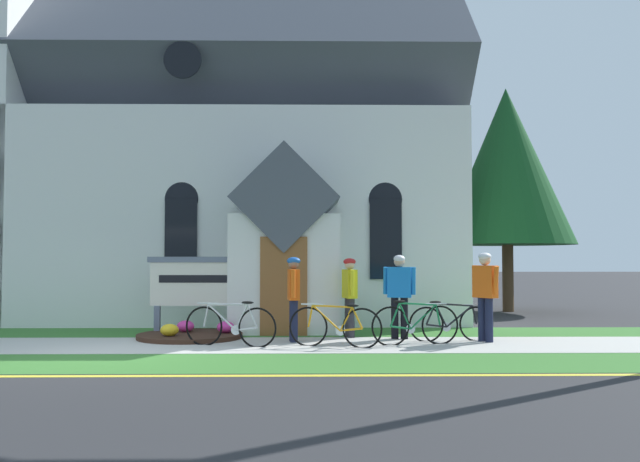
{
  "coord_description": "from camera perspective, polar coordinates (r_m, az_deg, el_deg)",
  "views": [
    {
      "loc": [
        3.46,
        -11.08,
        1.62
      ],
      "look_at": [
        3.67,
        3.02,
        2.22
      ],
      "focal_mm": 37.17,
      "sensor_mm": 36.0,
      "label": 1
    }
  ],
  "objects": [
    {
      "name": "bicycle_silver",
      "position": [
        12.55,
        -7.69,
        -8.05
      ],
      "size": [
        1.76,
        0.54,
        0.86
      ],
      "color": "black",
      "rests_on": "ground"
    },
    {
      "name": "bicycle_orange",
      "position": [
        12.77,
        8.19,
        -7.95
      ],
      "size": [
        1.72,
        0.42,
        0.87
      ],
      "color": "black",
      "rests_on": "ground"
    },
    {
      "name": "bicycle_black",
      "position": [
        12.33,
        1.33,
        -8.19
      ],
      "size": [
        1.71,
        0.56,
        0.81
      ],
      "color": "black",
      "rests_on": "ground"
    },
    {
      "name": "church_sign",
      "position": [
        14.41,
        -10.7,
        -4.48
      ],
      "size": [
        2.03,
        0.15,
        1.67
      ],
      "color": "slate",
      "rests_on": "ground"
    },
    {
      "name": "bicycle_red",
      "position": [
        13.45,
        11.22,
        -7.75
      ],
      "size": [
        1.72,
        0.22,
        0.82
      ],
      "color": "black",
      "rests_on": "ground"
    },
    {
      "name": "sidewalk_slab",
      "position": [
        13.03,
        -14.6,
        -9.49
      ],
      "size": [
        32.0,
        2.34,
        0.01
      ],
      "primitive_type": "cube",
      "color": "#B7B5AD",
      "rests_on": "ground"
    },
    {
      "name": "church_lawn",
      "position": [
        15.11,
        -12.65,
        -8.53
      ],
      "size": [
        24.0,
        1.94,
        0.01
      ],
      "primitive_type": "cube",
      "color": "#38722D",
      "rests_on": "ground"
    },
    {
      "name": "cyclist_in_green_jersey",
      "position": [
        13.82,
        2.57,
        -5.19
      ],
      "size": [
        0.31,
        0.69,
        1.64
      ],
      "color": "#2D2D33",
      "rests_on": "ground"
    },
    {
      "name": "church_building",
      "position": [
        20.18,
        -10.83,
        6.51
      ],
      "size": [
        14.34,
        10.27,
        13.57
      ],
      "color": "white",
      "rests_on": "ground"
    },
    {
      "name": "cyclist_in_blue_jersey",
      "position": [
        13.56,
        6.85,
        -5.03
      ],
      "size": [
        0.63,
        0.36,
        1.71
      ],
      "color": "black",
      "rests_on": "ground"
    },
    {
      "name": "cyclist_in_yellow_jersey",
      "position": [
        13.4,
        14.03,
        -4.87
      ],
      "size": [
        0.44,
        0.72,
        1.75
      ],
      "color": "#191E38",
      "rests_on": "ground"
    },
    {
      "name": "cyclist_in_white_jersey",
      "position": [
        13.03,
        -2.29,
        -5.29
      ],
      "size": [
        0.29,
        0.75,
        1.66
      ],
      "color": "#191E38",
      "rests_on": "ground"
    },
    {
      "name": "grass_verge",
      "position": [
        10.97,
        -17.31,
        -10.81
      ],
      "size": [
        32.0,
        1.96,
        0.01
      ],
      "primitive_type": "cube",
      "color": "#38722D",
      "rests_on": "ground"
    },
    {
      "name": "ground",
      "position": [
        15.55,
        -13.87,
        -8.35
      ],
      "size": [
        140.0,
        140.0,
        0.0
      ],
      "primitive_type": "plane",
      "color": "#2B2B2D"
    },
    {
      "name": "curb_paint_stripe",
      "position": [
        9.9,
        -19.21,
        -11.72
      ],
      "size": [
        28.0,
        0.16,
        0.01
      ],
      "primitive_type": "cube",
      "color": "yellow",
      "rests_on": "ground"
    },
    {
      "name": "roadside_conifer",
      "position": [
        21.59,
        15.77,
        5.37
      ],
      "size": [
        4.13,
        4.13,
        7.0
      ],
      "color": "#4C3823",
      "rests_on": "ground"
    },
    {
      "name": "flower_bed",
      "position": [
        13.93,
        -11.08,
        -8.75
      ],
      "size": [
        2.14,
        2.14,
        0.34
      ],
      "color": "#382319",
      "rests_on": "ground"
    }
  ]
}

